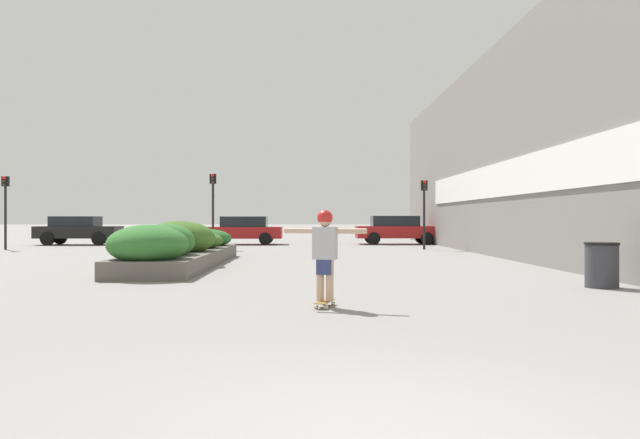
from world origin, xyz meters
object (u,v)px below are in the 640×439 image
(skateboarder, at_px, (325,246))
(traffic_light_left, at_px, (213,198))
(skateboard, at_px, (325,303))
(car_leftmost, at_px, (560,229))
(traffic_light_right, at_px, (424,202))
(car_rightmost, at_px, (78,230))
(traffic_light_far_left, at_px, (5,199))
(car_center_right, at_px, (397,229))
(trash_bin, at_px, (602,265))
(car_center_left, at_px, (242,230))

(skateboarder, bearing_deg, traffic_light_left, 120.86)
(skateboard, relative_size, skateboarder, 0.46)
(car_leftmost, distance_m, traffic_light_right, 12.29)
(traffic_light_left, bearing_deg, car_rightmost, 147.82)
(traffic_light_right, height_order, traffic_light_far_left, traffic_light_far_left)
(car_center_right, relative_size, car_rightmost, 1.07)
(traffic_light_left, height_order, traffic_light_far_left, traffic_light_left)
(skateboard, bearing_deg, car_rightmost, 134.92)
(skateboarder, height_order, traffic_light_far_left, traffic_light_far_left)
(car_leftmost, height_order, car_rightmost, car_leftmost)
(car_leftmost, relative_size, car_rightmost, 0.93)
(trash_bin, height_order, car_leftmost, car_leftmost)
(car_leftmost, xyz_separation_m, car_rightmost, (-26.82, -2.44, -0.01))
(traffic_light_right, bearing_deg, car_leftmost, 39.98)
(skateboarder, distance_m, car_center_right, 24.62)
(skateboard, xyz_separation_m, car_rightmost, (-12.49, 23.62, 0.74))
(skateboarder, distance_m, car_rightmost, 26.72)
(car_leftmost, relative_size, traffic_light_left, 1.16)
(skateboard, relative_size, traffic_light_left, 0.19)
(car_center_left, height_order, car_center_right, car_center_right)
(car_leftmost, height_order, car_center_right, car_center_right)
(skateboarder, xyz_separation_m, traffic_light_right, (4.97, 18.22, 1.19))
(trash_bin, bearing_deg, traffic_light_right, 92.40)
(car_center_right, bearing_deg, car_rightmost, -88.13)
(traffic_light_right, xyz_separation_m, traffic_light_far_left, (-18.77, 0.14, 0.11))
(car_center_right, distance_m, traffic_light_left, 10.83)
(car_center_left, relative_size, traffic_light_right, 1.42)
(skateboard, distance_m, trash_bin, 6.23)
(skateboard, distance_m, car_center_right, 24.63)
(skateboarder, xyz_separation_m, traffic_light_far_left, (-13.79, 18.36, 1.29))
(car_center_right, bearing_deg, skateboard, -10.79)
(skateboarder, xyz_separation_m, car_center_right, (4.61, 24.18, -0.14))
(car_center_right, bearing_deg, traffic_light_left, -58.94)
(skateboarder, relative_size, trash_bin, 1.57)
(trash_bin, height_order, traffic_light_far_left, traffic_light_far_left)
(car_center_left, distance_m, traffic_light_left, 5.58)
(car_rightmost, bearing_deg, skateboard, 27.87)
(traffic_light_left, height_order, traffic_light_right, traffic_light_left)
(skateboard, height_order, traffic_light_right, traffic_light_right)
(traffic_light_left, bearing_deg, traffic_light_far_left, -178.22)
(skateboard, distance_m, car_leftmost, 29.76)
(skateboarder, distance_m, car_center_left, 24.26)
(trash_bin, bearing_deg, car_leftmost, 69.61)
(trash_bin, bearing_deg, skateboarder, -154.80)
(traffic_light_right, bearing_deg, trash_bin, -87.60)
(car_rightmost, distance_m, traffic_light_far_left, 5.61)
(trash_bin, relative_size, car_rightmost, 0.21)
(traffic_light_right, bearing_deg, traffic_light_left, 177.42)
(trash_bin, relative_size, traffic_light_far_left, 0.28)
(car_leftmost, bearing_deg, traffic_light_right, -50.02)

